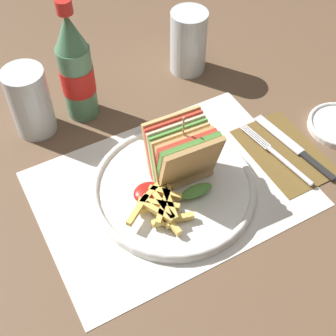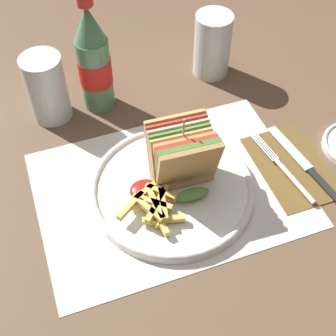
# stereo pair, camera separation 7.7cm
# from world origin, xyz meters

# --- Properties ---
(ground_plane) EXTENTS (4.00, 4.00, 0.00)m
(ground_plane) POSITION_xyz_m (0.00, 0.00, 0.00)
(ground_plane) COLOR brown
(placemat) EXTENTS (0.44, 0.32, 0.00)m
(placemat) POSITION_xyz_m (0.01, 0.01, 0.00)
(placemat) COLOR silver
(placemat) RESTS_ON ground_plane
(plate_main) EXTENTS (0.28, 0.28, 0.02)m
(plate_main) POSITION_xyz_m (0.01, 0.00, 0.01)
(plate_main) COLOR white
(plate_main) RESTS_ON ground_plane
(club_sandwich) EXTENTS (0.11, 0.11, 0.14)m
(club_sandwich) POSITION_xyz_m (0.03, 0.01, 0.07)
(club_sandwich) COLOR tan
(club_sandwich) RESTS_ON plate_main
(fries_pile) EXTENTS (0.11, 0.11, 0.02)m
(fries_pile) POSITION_xyz_m (-0.03, -0.04, 0.03)
(fries_pile) COLOR #E0B756
(fries_pile) RESTS_ON plate_main
(ketchup_blob) EXTENTS (0.05, 0.04, 0.02)m
(ketchup_blob) POSITION_xyz_m (-0.04, -0.00, 0.03)
(ketchup_blob) COLOR maroon
(ketchup_blob) RESTS_ON plate_main
(napkin) EXTENTS (0.12, 0.18, 0.00)m
(napkin) POSITION_xyz_m (0.23, -0.02, 0.00)
(napkin) COLOR brown
(napkin) RESTS_ON ground_plane
(fork) EXTENTS (0.04, 0.17, 0.01)m
(fork) POSITION_xyz_m (0.21, -0.04, 0.01)
(fork) COLOR silver
(fork) RESTS_ON napkin
(knife) EXTENTS (0.04, 0.19, 0.00)m
(knife) POSITION_xyz_m (0.25, -0.02, 0.01)
(knife) COLOR black
(knife) RESTS_ON napkin
(coke_bottle_near) EXTENTS (0.06, 0.06, 0.24)m
(coke_bottle_near) POSITION_xyz_m (-0.05, 0.26, 0.10)
(coke_bottle_near) COLOR #4C7F5B
(coke_bottle_near) RESTS_ON ground_plane
(glass_near) EXTENTS (0.07, 0.07, 0.13)m
(glass_near) POSITION_xyz_m (0.19, 0.27, 0.07)
(glass_near) COLOR silver
(glass_near) RESTS_ON ground_plane
(glass_far) EXTENTS (0.07, 0.07, 0.13)m
(glass_far) POSITION_xyz_m (-0.14, 0.26, 0.06)
(glass_far) COLOR silver
(glass_far) RESTS_ON ground_plane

